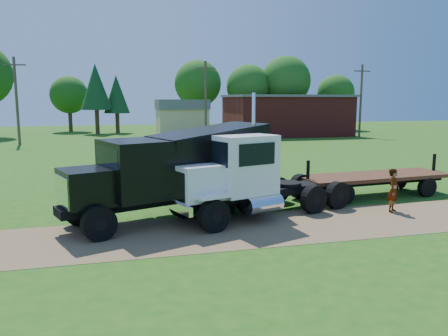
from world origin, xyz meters
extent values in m
plane|color=#1D5312|center=(0.00, 0.00, 0.00)|extent=(140.00, 140.00, 0.00)
cube|color=brown|center=(0.00, 0.00, 0.01)|extent=(120.00, 4.20, 0.01)
cube|color=black|center=(1.40, 2.06, 0.86)|extent=(7.95, 3.52, 0.32)
cylinder|color=black|center=(-1.19, -0.02, 0.59)|extent=(1.24, 0.73, 1.18)
cylinder|color=black|center=(-1.19, -0.02, 0.59)|extent=(0.52, 0.51, 0.41)
cylinder|color=black|center=(-1.91, 2.16, 0.59)|extent=(1.24, 0.73, 1.18)
cylinder|color=black|center=(-1.91, 2.16, 0.59)|extent=(0.52, 0.51, 0.41)
cylinder|color=black|center=(3.39, 1.51, 0.59)|extent=(1.24, 0.73, 1.18)
cylinder|color=black|center=(3.39, 1.51, 0.59)|extent=(0.52, 0.51, 0.41)
cylinder|color=black|center=(2.66, 3.69, 0.59)|extent=(1.24, 0.73, 1.18)
cylinder|color=black|center=(2.66, 3.69, 0.59)|extent=(0.52, 0.51, 0.41)
cylinder|color=black|center=(4.71, 1.96, 0.59)|extent=(1.24, 0.73, 1.18)
cylinder|color=black|center=(4.71, 1.96, 0.59)|extent=(0.52, 0.51, 0.41)
cylinder|color=black|center=(3.98, 4.13, 0.59)|extent=(1.24, 0.73, 1.18)
cylinder|color=black|center=(3.98, 4.13, 0.59)|extent=(0.52, 0.51, 0.41)
cube|color=white|center=(-1.50, 1.08, 1.66)|extent=(2.41, 2.34, 1.29)
cube|color=white|center=(-2.41, 0.78, 1.61)|extent=(0.59, 1.55, 1.07)
cube|color=white|center=(-2.47, 0.76, 0.86)|extent=(0.94, 2.39, 0.32)
cube|color=white|center=(0.13, 1.63, 2.20)|extent=(2.95, 3.16, 2.25)
cube|color=black|center=(-0.92, 1.28, 2.68)|extent=(0.73, 2.05, 0.91)
cube|color=black|center=(0.54, 0.40, 2.68)|extent=(1.54, 0.55, 0.80)
cube|color=black|center=(-0.29, 2.86, 2.68)|extent=(1.54, 0.55, 0.80)
cube|color=white|center=(-1.19, -0.02, 1.29)|extent=(1.37, 0.87, 0.11)
cube|color=white|center=(-1.91, 2.16, 1.29)|extent=(1.37, 0.87, 0.11)
cylinder|color=white|center=(0.87, 0.58, 0.75)|extent=(1.63, 1.09, 0.64)
cylinder|color=white|center=(1.11, 2.58, 2.47)|extent=(0.19, 0.19, 4.93)
cylinder|color=black|center=(2.62, 2.46, 1.10)|extent=(1.49, 1.49, 0.13)
cube|color=black|center=(-2.49, 2.13, 0.85)|extent=(8.33, 3.92, 0.32)
cylinder|color=black|center=(-5.09, -0.02, 0.58)|extent=(1.22, 0.75, 1.17)
cylinder|color=black|center=(-5.09, -0.02, 0.58)|extent=(0.52, 0.51, 0.41)
cylinder|color=black|center=(-5.86, 2.07, 0.58)|extent=(1.22, 0.75, 1.17)
cylinder|color=black|center=(-5.86, 2.07, 0.58)|extent=(0.52, 0.51, 0.41)
cylinder|color=black|center=(-0.51, 1.67, 0.58)|extent=(1.22, 0.75, 1.17)
cylinder|color=black|center=(-0.51, 1.67, 0.58)|extent=(0.52, 0.51, 0.41)
cylinder|color=black|center=(-1.28, 3.76, 0.58)|extent=(1.22, 0.75, 1.17)
cylinder|color=black|center=(-1.28, 3.76, 0.58)|extent=(0.52, 0.51, 0.41)
cylinder|color=black|center=(0.79, 2.14, 0.58)|extent=(1.22, 0.75, 1.17)
cylinder|color=black|center=(0.79, 2.14, 0.58)|extent=(0.52, 0.51, 0.41)
cylinder|color=black|center=(0.02, 4.23, 0.58)|extent=(1.22, 0.75, 1.17)
cylinder|color=black|center=(0.02, 4.23, 0.58)|extent=(0.52, 0.51, 0.41)
cube|color=black|center=(-5.37, 1.06, 1.64)|extent=(2.41, 2.35, 1.27)
cube|color=white|center=(-6.27, 0.73, 1.59)|extent=(0.63, 1.52, 1.06)
cube|color=black|center=(-3.78, 1.65, 2.12)|extent=(2.87, 3.12, 2.12)
cube|color=black|center=(-4.76, 1.29, 2.60)|extent=(0.78, 2.01, 0.85)
cube|color=black|center=(-0.69, 2.78, 2.39)|extent=(5.25, 4.00, 2.58)
imported|color=orange|center=(-1.54, 9.61, 0.78)|extent=(5.97, 3.52, 1.56)
cube|color=#3B2112|center=(7.67, 3.78, 0.98)|extent=(7.66, 2.88, 0.17)
cube|color=black|center=(7.67, 3.78, 0.75)|extent=(7.55, 1.57, 0.23)
cylinder|color=black|center=(5.42, 2.60, 0.47)|extent=(0.96, 0.36, 0.94)
cylinder|color=black|center=(5.25, 4.56, 0.47)|extent=(0.96, 0.36, 0.94)
cylinder|color=black|center=(10.09, 2.99, 0.47)|extent=(0.96, 0.36, 0.94)
cylinder|color=black|center=(9.92, 4.96, 0.47)|extent=(0.96, 0.36, 0.94)
cube|color=black|center=(4.03, 3.47, 1.45)|extent=(0.12, 0.12, 0.94)
cube|color=black|center=(11.31, 4.09, 1.45)|extent=(0.12, 0.12, 0.94)
imported|color=#999999|center=(6.69, 0.88, 0.91)|extent=(0.79, 0.77, 1.83)
imported|color=#999999|center=(-0.30, 4.48, 0.99)|extent=(1.05, 0.87, 1.97)
cube|color=maroon|center=(18.00, 40.00, 2.50)|extent=(15.00, 10.00, 5.00)
cube|color=#5B5B60|center=(18.00, 40.00, 5.15)|extent=(15.40, 10.40, 0.30)
cube|color=tan|center=(4.00, 40.00, 1.80)|extent=(6.00, 5.00, 3.60)
cube|color=#5B5B60|center=(4.00, 40.00, 4.10)|extent=(6.20, 5.40, 1.20)
cylinder|color=#4C3F2B|center=(-14.00, 35.00, 4.50)|extent=(0.28, 0.28, 9.00)
cube|color=#4C3F2B|center=(-14.00, 35.00, 8.20)|extent=(2.20, 0.14, 0.14)
cylinder|color=#4C3F2B|center=(6.00, 35.00, 4.50)|extent=(0.28, 0.28, 9.00)
cube|color=#4C3F2B|center=(6.00, 35.00, 8.20)|extent=(2.20, 0.14, 0.14)
cylinder|color=#4C3F2B|center=(26.00, 35.00, 4.50)|extent=(0.28, 0.28, 9.00)
cube|color=#4C3F2B|center=(26.00, 35.00, 8.20)|extent=(2.20, 0.14, 0.14)
cylinder|color=#392D17|center=(-10.48, 54.03, 1.45)|extent=(0.56, 0.56, 2.90)
sphere|color=#1C4812|center=(-10.48, 54.03, 5.39)|extent=(5.47, 5.47, 5.47)
cylinder|color=#392D17|center=(-3.75, 49.26, 1.42)|extent=(0.56, 0.56, 2.84)
cone|color=#103713|center=(-3.75, 49.26, 5.44)|extent=(3.57, 3.57, 5.28)
cylinder|color=#392D17|center=(8.65, 53.25, 1.92)|extent=(0.56, 0.56, 3.85)
sphere|color=#1C4812|center=(8.65, 53.25, 7.15)|extent=(7.26, 7.26, 7.26)
cylinder|color=#392D17|center=(15.98, 50.27, 1.79)|extent=(0.56, 0.56, 3.58)
sphere|color=#1C4812|center=(15.98, 50.27, 6.64)|extent=(6.75, 6.75, 6.75)
cylinder|color=#392D17|center=(29.60, 48.09, 1.52)|extent=(0.56, 0.56, 3.05)
sphere|color=#1C4812|center=(29.60, 48.09, 5.66)|extent=(5.75, 5.75, 5.75)
cylinder|color=#392D17|center=(-6.48, 48.31, 1.68)|extent=(0.56, 0.56, 3.36)
cone|color=#103713|center=(-6.48, 48.31, 6.43)|extent=(4.22, 4.22, 6.23)
cylinder|color=#392D17|center=(21.78, 49.53, 2.03)|extent=(0.56, 0.56, 4.06)
sphere|color=#1C4812|center=(21.78, 49.53, 7.55)|extent=(7.66, 7.66, 7.66)
camera|label=1|loc=(-4.56, -14.57, 4.64)|focal=35.00mm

